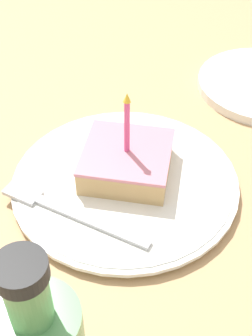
% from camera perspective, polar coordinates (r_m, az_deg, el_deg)
% --- Properties ---
extents(ground_plane, '(2.40, 2.40, 0.04)m').
position_cam_1_polar(ground_plane, '(0.60, -0.34, -4.47)').
color(ground_plane, tan).
rests_on(ground_plane, ground).
extents(plate, '(0.28, 0.28, 0.01)m').
position_cam_1_polar(plate, '(0.59, 0.00, -1.70)').
color(plate, white).
rests_on(plate, ground_plane).
extents(cake_slice, '(0.11, 0.11, 0.12)m').
position_cam_1_polar(cake_slice, '(0.58, -0.11, 0.94)').
color(cake_slice, tan).
rests_on(cake_slice, plate).
extents(fork, '(0.08, 0.19, 0.00)m').
position_cam_1_polar(fork, '(0.55, -7.53, -5.11)').
color(fork, '#B2B2B7').
rests_on(fork, plate).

